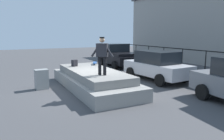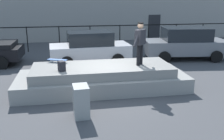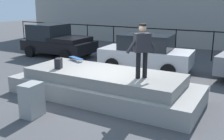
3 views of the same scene
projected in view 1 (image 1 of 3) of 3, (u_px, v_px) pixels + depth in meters
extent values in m
plane|color=#424244|center=(93.00, 89.00, 10.43)|extent=(60.00, 60.00, 0.00)
cube|color=gray|center=(93.00, 82.00, 10.65)|extent=(6.38, 2.42, 0.56)
cube|color=gray|center=(93.00, 73.00, 10.57)|extent=(5.23, 1.98, 0.35)
cylinder|color=black|center=(105.00, 66.00, 9.13)|extent=(0.14, 0.14, 0.79)
cylinder|color=black|center=(100.00, 66.00, 9.19)|extent=(0.14, 0.14, 0.79)
cube|color=#26262B|center=(102.00, 50.00, 9.05)|extent=(0.49, 0.51, 0.55)
cylinder|color=#26262B|center=(109.00, 51.00, 8.98)|extent=(0.36, 0.38, 0.56)
cylinder|color=#26262B|center=(96.00, 51.00, 9.13)|extent=(0.36, 0.38, 0.56)
sphere|color=tan|center=(102.00, 40.00, 8.98)|extent=(0.22, 0.22, 0.22)
cylinder|color=black|center=(102.00, 38.00, 8.96)|extent=(0.30, 0.30, 0.05)
cube|color=#264C8C|center=(95.00, 63.00, 12.35)|extent=(0.80, 0.49, 0.02)
cylinder|color=silver|center=(97.00, 63.00, 12.62)|extent=(0.06, 0.05, 0.06)
cylinder|color=silver|center=(93.00, 63.00, 12.61)|extent=(0.06, 0.05, 0.06)
cylinder|color=silver|center=(97.00, 65.00, 12.12)|extent=(0.06, 0.05, 0.06)
cylinder|color=silver|center=(93.00, 65.00, 12.11)|extent=(0.06, 0.05, 0.06)
cube|color=black|center=(74.00, 63.00, 11.62)|extent=(0.29, 0.33, 0.35)
cube|color=black|center=(119.00, 59.00, 17.65)|extent=(4.21, 2.05, 0.60)
cube|color=black|center=(115.00, 49.00, 18.18)|extent=(1.91, 1.85, 0.90)
cube|color=black|center=(124.00, 54.00, 16.84)|extent=(1.91, 1.91, 0.24)
cylinder|color=black|center=(122.00, 60.00, 19.29)|extent=(0.64, 0.23, 0.64)
cylinder|color=black|center=(101.00, 61.00, 18.42)|extent=(0.64, 0.23, 0.64)
cylinder|color=black|center=(138.00, 64.00, 16.99)|extent=(0.64, 0.23, 0.64)
cylinder|color=black|center=(115.00, 65.00, 16.12)|extent=(0.64, 0.23, 0.64)
cube|color=#B7B7BC|center=(157.00, 69.00, 12.42)|extent=(4.23, 2.02, 0.68)
cube|color=black|center=(157.00, 57.00, 12.31)|extent=(2.37, 1.69, 0.68)
cylinder|color=black|center=(153.00, 70.00, 14.02)|extent=(0.65, 0.26, 0.64)
cylinder|color=black|center=(131.00, 72.00, 13.12)|extent=(0.65, 0.26, 0.64)
cylinder|color=black|center=(185.00, 77.00, 11.84)|extent=(0.65, 0.26, 0.64)
cylinder|color=black|center=(160.00, 80.00, 10.94)|extent=(0.65, 0.26, 0.64)
cylinder|color=black|center=(203.00, 92.00, 8.75)|extent=(0.66, 0.29, 0.64)
cube|color=gray|center=(42.00, 79.00, 10.43)|extent=(0.48, 0.63, 0.95)
cylinder|color=black|center=(116.00, 50.00, 24.24)|extent=(0.06, 0.06, 1.61)
cylinder|color=black|center=(125.00, 51.00, 22.48)|extent=(0.06, 0.06, 1.61)
cylinder|color=black|center=(136.00, 53.00, 20.72)|extent=(0.06, 0.06, 1.61)
cylinder|color=black|center=(148.00, 55.00, 18.96)|extent=(0.06, 0.06, 1.61)
cylinder|color=black|center=(164.00, 57.00, 17.20)|extent=(0.06, 0.06, 1.61)
cylinder|color=black|center=(182.00, 60.00, 15.44)|extent=(0.06, 0.06, 1.61)
cylinder|color=black|center=(205.00, 63.00, 13.68)|extent=(0.06, 0.06, 1.61)
cube|color=black|center=(206.00, 51.00, 13.56)|extent=(24.00, 0.04, 0.06)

